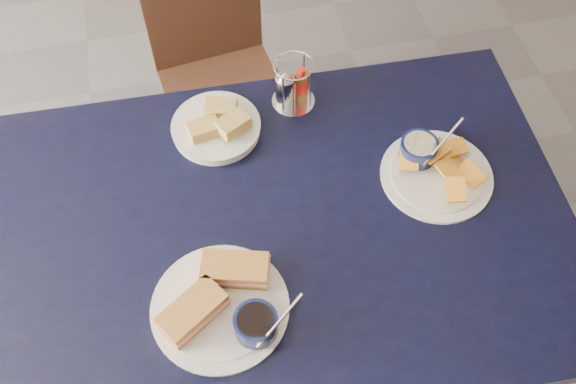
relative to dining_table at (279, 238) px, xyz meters
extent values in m
plane|color=#4A4A4F|center=(-0.18, -0.03, -0.69)|extent=(6.00, 6.00, 0.00)
cube|color=black|center=(0.00, 0.00, 0.04)|extent=(1.37, 0.94, 0.04)
cylinder|color=black|center=(0.58, -0.36, -0.34)|extent=(0.04, 0.04, 0.71)
cylinder|color=black|center=(-0.58, 0.36, -0.34)|extent=(0.04, 0.04, 0.71)
cylinder|color=black|center=(0.58, 0.36, -0.34)|extent=(0.04, 0.04, 0.71)
cube|color=black|center=(-0.03, 0.76, -0.30)|extent=(0.42, 0.41, 0.04)
cylinder|color=black|center=(-0.19, 0.62, -0.51)|extent=(0.03, 0.03, 0.37)
cylinder|color=black|center=(0.12, 0.62, -0.51)|extent=(0.03, 0.03, 0.37)
cylinder|color=black|center=(-0.19, 0.91, -0.51)|extent=(0.03, 0.03, 0.37)
cylinder|color=black|center=(0.12, 0.91, -0.51)|extent=(0.03, 0.03, 0.37)
cube|color=black|center=(-0.03, 0.92, -0.09)|extent=(0.38, 0.09, 0.40)
cylinder|color=white|center=(-0.16, -0.17, 0.06)|extent=(0.29, 0.29, 0.01)
cylinder|color=white|center=(-0.16, -0.17, 0.07)|extent=(0.24, 0.24, 0.00)
cube|color=#C58A46|center=(-0.22, -0.18, 0.09)|extent=(0.16, 0.14, 0.04)
cube|color=pink|center=(-0.22, -0.18, 0.09)|extent=(0.16, 0.14, 0.01)
cube|color=#C58A46|center=(-0.12, -0.10, 0.09)|extent=(0.15, 0.11, 0.04)
cube|color=pink|center=(-0.12, -0.10, 0.09)|extent=(0.16, 0.11, 0.01)
cylinder|color=black|center=(-0.10, -0.23, 0.09)|extent=(0.09, 0.09, 0.05)
cylinder|color=black|center=(-0.10, -0.23, 0.11)|extent=(0.08, 0.08, 0.01)
cylinder|color=silver|center=(-0.05, -0.25, 0.14)|extent=(0.11, 0.07, 0.08)
cylinder|color=white|center=(0.39, 0.05, 0.06)|extent=(0.27, 0.27, 0.01)
cylinder|color=white|center=(0.39, 0.05, 0.07)|extent=(0.22, 0.22, 0.00)
cube|color=gold|center=(0.43, 0.07, 0.07)|extent=(0.08, 0.08, 0.02)
cube|color=gold|center=(0.46, 0.03, 0.08)|extent=(0.07, 0.08, 0.02)
cube|color=gold|center=(0.42, 0.04, 0.08)|extent=(0.07, 0.08, 0.02)
cube|color=gold|center=(0.33, 0.09, 0.09)|extent=(0.06, 0.08, 0.03)
cube|color=gold|center=(0.44, 0.10, 0.09)|extent=(0.07, 0.05, 0.01)
cube|color=gold|center=(0.41, -0.02, 0.10)|extent=(0.06, 0.07, 0.02)
cube|color=gold|center=(0.39, 0.09, 0.10)|extent=(0.08, 0.07, 0.02)
cylinder|color=black|center=(0.36, 0.11, 0.09)|extent=(0.09, 0.09, 0.05)
cylinder|color=beige|center=(0.36, 0.11, 0.11)|extent=(0.08, 0.08, 0.01)
cylinder|color=silver|center=(0.41, 0.09, 0.14)|extent=(0.11, 0.07, 0.08)
cylinder|color=white|center=(-0.09, 0.30, 0.07)|extent=(0.22, 0.22, 0.02)
cylinder|color=white|center=(-0.09, 0.30, 0.08)|extent=(0.18, 0.18, 0.00)
cube|color=#D8B35E|center=(-0.12, 0.28, 0.10)|extent=(0.08, 0.06, 0.03)
cube|color=#D8B35E|center=(-0.07, 0.33, 0.10)|extent=(0.09, 0.07, 0.03)
cube|color=#D8B35E|center=(-0.05, 0.27, 0.11)|extent=(0.09, 0.08, 0.03)
cylinder|color=silver|center=(0.11, 0.35, 0.06)|extent=(0.11, 0.11, 0.01)
cylinder|color=silver|center=(0.15, 0.39, 0.13)|extent=(0.01, 0.01, 0.13)
cylinder|color=silver|center=(0.08, 0.39, 0.13)|extent=(0.01, 0.01, 0.13)
cylinder|color=silver|center=(0.08, 0.32, 0.13)|extent=(0.01, 0.01, 0.13)
cylinder|color=silver|center=(0.15, 0.32, 0.13)|extent=(0.01, 0.01, 0.13)
torus|color=silver|center=(0.11, 0.35, 0.19)|extent=(0.10, 0.10, 0.00)
cylinder|color=silver|center=(0.09, 0.35, 0.11)|extent=(0.05, 0.05, 0.08)
cone|color=silver|center=(0.09, 0.35, 0.16)|extent=(0.04, 0.04, 0.02)
cylinder|color=brown|center=(0.13, 0.36, 0.11)|extent=(0.03, 0.03, 0.08)
cylinder|color=#B3100A|center=(0.13, 0.36, 0.11)|extent=(0.03, 0.03, 0.03)
cylinder|color=#B3100A|center=(0.13, 0.36, 0.16)|extent=(0.02, 0.02, 0.02)
camera|label=1|loc=(-0.14, -0.71, 1.31)|focal=40.00mm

